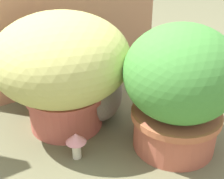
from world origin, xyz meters
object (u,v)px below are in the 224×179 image
Objects in this scene: cat at (103,90)px; grass_planter at (62,65)px; mushroom_ornament_red at (82,117)px; leafy_planter at (179,87)px; mushroom_ornament_pink at (76,141)px.

grass_planter is at bearing 172.87° from cat.
grass_planter is 4.72× the size of mushroom_ornament_red.
cat is 3.09× the size of mushroom_ornament_red.
grass_planter reaches higher than leafy_planter.
cat is 3.30× the size of mushroom_ornament_pink.
leafy_planter is 4.20× the size of mushroom_ornament_red.
leafy_planter is 0.41m from mushroom_ornament_pink.
leafy_planter reaches higher than mushroom_ornament_red.
grass_planter reaches higher than mushroom_ornament_red.
mushroom_ornament_red is at bearing -151.78° from cat.
leafy_planter is at bearing -22.63° from mushroom_ornament_pink.
cat is at bearing 107.16° from leafy_planter.
leafy_planter is at bearing -45.32° from mushroom_ornament_red.
mushroom_ornament_red is at bearing -78.42° from grass_planter.
mushroom_ornament_pink is (-0.07, -0.21, -0.20)m from grass_planter.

